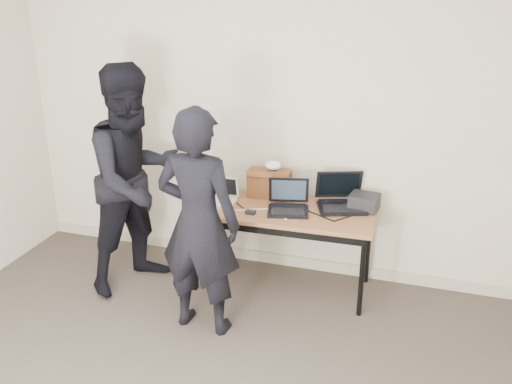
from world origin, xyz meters
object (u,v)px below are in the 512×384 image
at_px(laptop_right, 341,199).
at_px(person_observer, 136,179).
at_px(leather_satchel, 269,183).
at_px(equipment_box, 364,202).
at_px(desk, 282,216).
at_px(laptop_center, 288,203).
at_px(laptop_beige, 220,199).
at_px(person_typist, 199,223).

bearing_deg(laptop_right, person_observer, 176.37).
height_order(leather_satchel, equipment_box, leather_satchel).
distance_m(desk, laptop_center, 0.13).
relative_size(laptop_right, leather_satchel, 1.28).
bearing_deg(laptop_center, person_observer, 178.67).
relative_size(desk, laptop_beige, 5.76).
bearing_deg(laptop_right, desk, -175.33).
bearing_deg(person_typist, leather_satchel, -101.86).
height_order(laptop_beige, equipment_box, laptop_beige).
height_order(laptop_beige, laptop_center, laptop_center).
relative_size(leather_satchel, person_observer, 0.20).
bearing_deg(person_typist, desk, -117.82).
xyz_separation_m(laptop_center, laptop_right, (0.39, 0.20, 0.01)).
bearing_deg(equipment_box, laptop_center, -161.64).
bearing_deg(laptop_beige, person_observer, -162.09).
xyz_separation_m(desk, person_observer, (-1.17, -0.26, 0.28)).
bearing_deg(desk, person_typist, -122.18).
relative_size(laptop_center, laptop_right, 0.81).
bearing_deg(laptop_center, laptop_beige, 170.07).
bearing_deg(leather_satchel, person_observer, -158.40).
height_order(equipment_box, person_typist, person_typist).
distance_m(desk, equipment_box, 0.67).
distance_m(laptop_center, leather_satchel, 0.33).
height_order(laptop_center, equipment_box, laptop_center).
xyz_separation_m(laptop_center, leather_satchel, (-0.23, 0.23, 0.07)).
xyz_separation_m(desk, equipment_box, (0.63, 0.19, 0.12)).
xyz_separation_m(desk, laptop_right, (0.44, 0.20, 0.12)).
bearing_deg(desk, person_observer, -169.05).
distance_m(laptop_beige, laptop_center, 0.57).
distance_m(desk, leather_satchel, 0.34).
height_order(desk, laptop_beige, laptop_beige).
relative_size(person_typist, person_observer, 0.91).
bearing_deg(leather_satchel, equipment_box, -7.15).
distance_m(laptop_beige, person_observer, 0.70).
bearing_deg(leather_satchel, person_typist, -109.27).
relative_size(desk, laptop_right, 3.18).
bearing_deg(leather_satchel, laptop_beige, -147.45).
xyz_separation_m(laptop_right, leather_satchel, (-0.62, 0.03, 0.06)).
bearing_deg(laptop_beige, laptop_right, 12.16).
bearing_deg(laptop_right, equipment_box, -20.66).
distance_m(laptop_beige, person_typist, 0.70).
distance_m(laptop_center, person_typist, 0.87).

